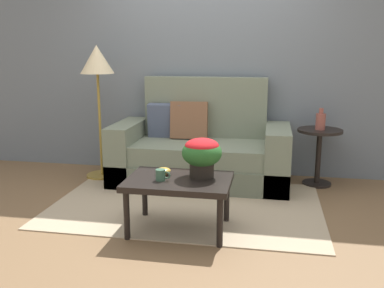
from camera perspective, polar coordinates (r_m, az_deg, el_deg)
The scene contains 11 objects.
ground_plane at distance 4.02m, azimuth -0.93°, elevation -8.56°, with size 14.00×14.00×0.00m, color brown.
wall_back at distance 5.05m, azimuth 2.06°, elevation 12.51°, with size 6.40×0.12×2.89m, color slate.
area_rug at distance 4.09m, azimuth -0.70°, elevation -8.09°, with size 2.50×1.63×0.01m, color tan.
couch at distance 4.72m, azimuth 1.11°, elevation -1.09°, with size 1.90×0.87×1.14m.
coffee_table at distance 3.43m, azimuth -1.76°, elevation -5.49°, with size 0.83×0.59×0.44m.
side_table at distance 4.77m, azimuth 16.59°, elevation -0.36°, with size 0.47×0.47×0.61m.
floor_lamp at distance 4.87m, azimuth -12.52°, elevation 9.53°, with size 0.37×0.37×1.49m.
potted_plant at distance 3.42m, azimuth 1.33°, elevation -1.24°, with size 0.32×0.32×0.32m.
coffee_mug at distance 3.37m, azimuth -4.17°, elevation -4.14°, with size 0.12×0.08×0.09m.
snack_bowl at distance 3.52m, azimuth -3.81°, elevation -3.60°, with size 0.12×0.12×0.06m.
table_vase at distance 4.70m, azimuth 16.79°, elevation 2.97°, with size 0.10×0.10×0.23m.
Camera 1 is at (0.75, -3.67, 1.45)m, focal length 39.95 mm.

